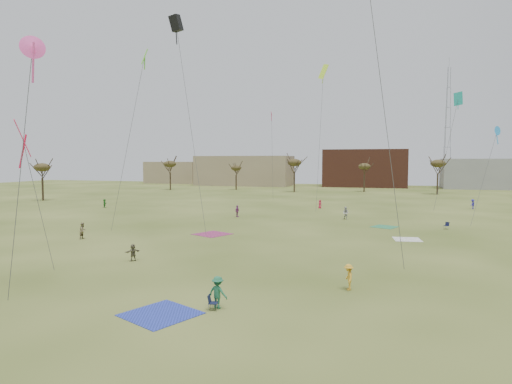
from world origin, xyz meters
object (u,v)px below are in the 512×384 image
(camp_chair_center, at_px, (213,306))
(camp_chair_right, at_px, (446,227))
(flyer_near_center, at_px, (218,292))
(radio_tower, at_px, (447,127))

(camp_chair_center, relative_size, camp_chair_right, 1.00)
(flyer_near_center, height_order, radio_tower, radio_tower)
(flyer_near_center, distance_m, camp_chair_right, 38.84)
(flyer_near_center, bearing_deg, camp_chair_center, 81.75)
(flyer_near_center, relative_size, radio_tower, 0.05)
(flyer_near_center, xyz_separation_m, camp_chair_center, (-0.14, -0.39, -0.67))
(flyer_near_center, bearing_deg, radio_tower, -90.17)
(camp_chair_right, bearing_deg, radio_tower, 119.77)
(flyer_near_center, height_order, camp_chair_right, flyer_near_center)
(camp_chair_right, relative_size, radio_tower, 0.02)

